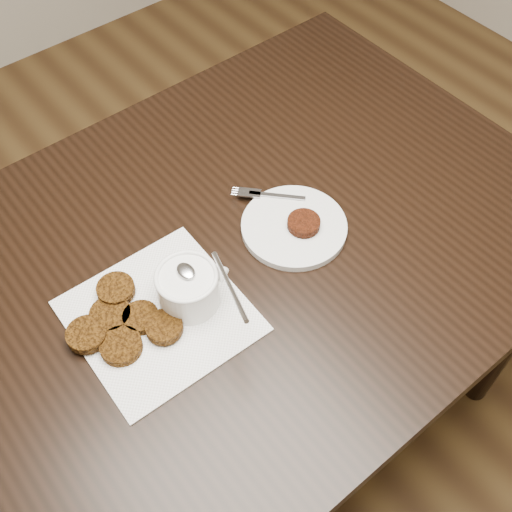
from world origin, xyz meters
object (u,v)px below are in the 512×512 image
(sauce_ramekin, at_px, (186,276))
(napkin, at_px, (160,316))
(plate_with_patty, at_px, (294,224))
(table, at_px, (218,361))

(sauce_ramekin, bearing_deg, napkin, 173.71)
(napkin, bearing_deg, sauce_ramekin, -6.29)
(sauce_ramekin, distance_m, plate_with_patty, 0.25)
(table, bearing_deg, napkin, -163.06)
(napkin, height_order, plate_with_patty, plate_with_patty)
(sauce_ramekin, bearing_deg, table, 32.67)
(sauce_ramekin, xyz_separation_m, plate_with_patty, (0.24, 0.01, -0.06))
(napkin, height_order, sauce_ramekin, sauce_ramekin)
(table, height_order, napkin, napkin)
(table, distance_m, napkin, 0.40)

